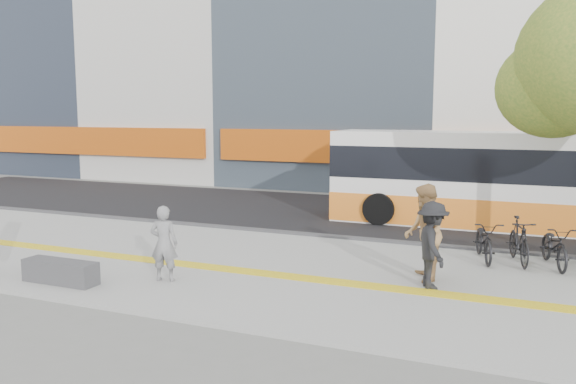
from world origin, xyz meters
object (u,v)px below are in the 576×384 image
at_px(pedestrian_dark, 432,245).
at_px(bus, 512,183).
at_px(pedestrian_tan, 424,233).
at_px(seated_woman, 164,243).
at_px(bench, 61,272).

bearing_deg(pedestrian_dark, bus, -33.12).
bearing_deg(pedestrian_tan, seated_woman, -85.30).
bearing_deg(bench, seated_woman, 27.76).
bearing_deg(bus, pedestrian_dark, -98.58).
xyz_separation_m(seated_woman, pedestrian_tan, (4.75, 2.07, 0.21)).
bearing_deg(seated_woman, bench, 12.83).
height_order(pedestrian_tan, pedestrian_dark, pedestrian_tan).
height_order(bus, pedestrian_tan, bus).
distance_m(bus, seated_woman, 10.66).
xyz_separation_m(bench, pedestrian_dark, (6.79, 2.56, 0.61)).
xyz_separation_m(bus, pedestrian_dark, (-1.08, -7.14, -0.46)).
relative_size(bench, pedestrian_dark, 0.95).
relative_size(bench, seated_woman, 1.05).
xyz_separation_m(bench, bus, (7.87, 9.70, 1.07)).
bearing_deg(bus, seated_woman, -124.74).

